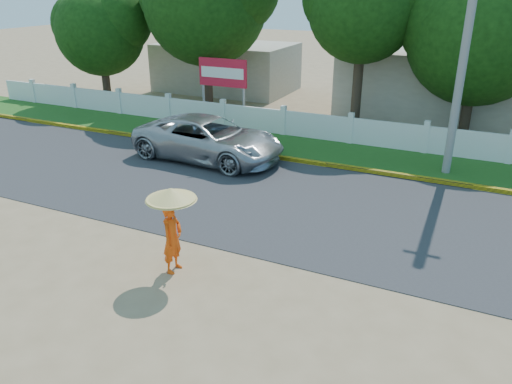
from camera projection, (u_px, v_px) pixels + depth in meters
ground at (219, 274)px, 11.55m from camera, size 120.00×120.00×0.00m
road at (291, 202)px, 15.30m from camera, size 60.00×7.00×0.02m
grass_verge at (339, 153)px, 19.67m from camera, size 60.00×3.50×0.03m
curb at (326, 165)px, 18.23m from camera, size 40.00×0.18×0.16m
fence at (350, 131)px, 20.67m from camera, size 40.00×0.10×1.10m
building_near at (447, 83)px, 24.76m from camera, size 10.00×6.00×3.20m
building_far at (227, 67)px, 30.76m from camera, size 8.00×5.00×2.80m
utility_pole at (467, 38)px, 15.89m from camera, size 0.28×0.28×9.17m
vehicle at (209, 139)px, 18.74m from camera, size 5.92×3.00×1.61m
monk_with_parasol at (172, 218)px, 11.17m from camera, size 1.15×1.15×2.09m
billboard at (223, 76)px, 23.55m from camera, size 2.50×0.13×2.95m
tree_row at (442, 11)px, 20.39m from camera, size 34.17×7.61×9.41m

